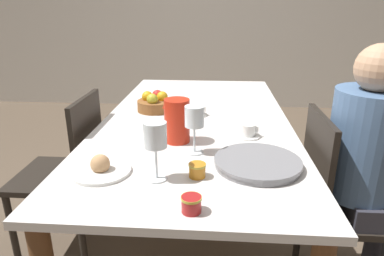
{
  "coord_description": "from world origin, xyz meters",
  "views": [
    {
      "loc": [
        0.11,
        -1.75,
        1.32
      ],
      "look_at": [
        0.0,
        -0.29,
        0.78
      ],
      "focal_mm": 32.0,
      "sensor_mm": 36.0,
      "label": 1
    }
  ],
  "objects_px": {
    "teacup_across": "(197,111)",
    "fruit_bowl": "(155,103)",
    "jam_jar_amber": "(197,169)",
    "jam_jar_red": "(191,203)",
    "wine_glass_juice": "(194,119)",
    "bread_plate": "(101,168)",
    "person_seated": "(372,160)",
    "serving_tray": "(258,163)",
    "teacup_near_person": "(248,131)",
    "red_pitcher": "(177,120)",
    "wine_glass_water": "(155,137)",
    "chair_opposite": "(68,170)",
    "chair_person_side": "(340,201)"
  },
  "relations": [
    {
      "from": "teacup_across",
      "to": "fruit_bowl",
      "type": "bearing_deg",
      "value": 163.56
    },
    {
      "from": "jam_jar_amber",
      "to": "jam_jar_red",
      "type": "xyz_separation_m",
      "value": [
        -0.0,
        -0.22,
        0.0
      ]
    },
    {
      "from": "wine_glass_juice",
      "to": "bread_plate",
      "type": "bearing_deg",
      "value": -148.22
    },
    {
      "from": "person_seated",
      "to": "jam_jar_amber",
      "type": "bearing_deg",
      "value": -69.76
    },
    {
      "from": "person_seated",
      "to": "jam_jar_red",
      "type": "xyz_separation_m",
      "value": [
        -0.72,
        -0.49,
        0.06
      ]
    },
    {
      "from": "teacup_across",
      "to": "serving_tray",
      "type": "relative_size",
      "value": 0.36
    },
    {
      "from": "fruit_bowl",
      "to": "person_seated",
      "type": "bearing_deg",
      "value": -27.45
    },
    {
      "from": "bread_plate",
      "to": "jam_jar_amber",
      "type": "distance_m",
      "value": 0.35
    },
    {
      "from": "teacup_across",
      "to": "bread_plate",
      "type": "relative_size",
      "value": 0.54
    },
    {
      "from": "person_seated",
      "to": "teacup_across",
      "type": "xyz_separation_m",
      "value": [
        -0.76,
        0.45,
        0.06
      ]
    },
    {
      "from": "teacup_near_person",
      "to": "teacup_across",
      "type": "relative_size",
      "value": 1.0
    },
    {
      "from": "red_pitcher",
      "to": "wine_glass_water",
      "type": "bearing_deg",
      "value": -95.21
    },
    {
      "from": "red_pitcher",
      "to": "fruit_bowl",
      "type": "relative_size",
      "value": 0.98
    },
    {
      "from": "wine_glass_water",
      "to": "wine_glass_juice",
      "type": "bearing_deg",
      "value": 63.73
    },
    {
      "from": "jam_jar_amber",
      "to": "wine_glass_water",
      "type": "bearing_deg",
      "value": -169.6
    },
    {
      "from": "teacup_near_person",
      "to": "teacup_across",
      "type": "height_order",
      "value": "same"
    },
    {
      "from": "chair_opposite",
      "to": "teacup_across",
      "type": "relative_size",
      "value": 7.37
    },
    {
      "from": "teacup_across",
      "to": "serving_tray",
      "type": "xyz_separation_m",
      "value": [
        0.27,
        -0.62,
        -0.01
      ]
    },
    {
      "from": "wine_glass_juice",
      "to": "teacup_near_person",
      "type": "bearing_deg",
      "value": 40.32
    },
    {
      "from": "jam_jar_red",
      "to": "fruit_bowl",
      "type": "distance_m",
      "value": 1.05
    },
    {
      "from": "teacup_near_person",
      "to": "teacup_across",
      "type": "bearing_deg",
      "value": 129.74
    },
    {
      "from": "bread_plate",
      "to": "jam_jar_amber",
      "type": "height_order",
      "value": "bread_plate"
    },
    {
      "from": "bread_plate",
      "to": "teacup_across",
      "type": "bearing_deg",
      "value": 66.32
    },
    {
      "from": "wine_glass_water",
      "to": "wine_glass_juice",
      "type": "relative_size",
      "value": 1.06
    },
    {
      "from": "teacup_near_person",
      "to": "wine_glass_water",
      "type": "bearing_deg",
      "value": -128.89
    },
    {
      "from": "chair_opposite",
      "to": "wine_glass_juice",
      "type": "xyz_separation_m",
      "value": [
        0.7,
        -0.3,
        0.41
      ]
    },
    {
      "from": "person_seated",
      "to": "wine_glass_water",
      "type": "distance_m",
      "value": 0.93
    },
    {
      "from": "jam_jar_amber",
      "to": "fruit_bowl",
      "type": "xyz_separation_m",
      "value": [
        -0.29,
        0.79,
        0.02
      ]
    },
    {
      "from": "chair_opposite",
      "to": "fruit_bowl",
      "type": "xyz_separation_m",
      "value": [
        0.44,
        0.28,
        0.31
      ]
    },
    {
      "from": "chair_person_side",
      "to": "bread_plate",
      "type": "relative_size",
      "value": 3.99
    },
    {
      "from": "serving_tray",
      "to": "fruit_bowl",
      "type": "distance_m",
      "value": 0.86
    },
    {
      "from": "teacup_near_person",
      "to": "jam_jar_red",
      "type": "distance_m",
      "value": 0.67
    },
    {
      "from": "red_pitcher",
      "to": "bread_plate",
      "type": "height_order",
      "value": "red_pitcher"
    },
    {
      "from": "teacup_across",
      "to": "bread_plate",
      "type": "height_order",
      "value": "bread_plate"
    },
    {
      "from": "teacup_near_person",
      "to": "teacup_across",
      "type": "distance_m",
      "value": 0.4
    },
    {
      "from": "chair_opposite",
      "to": "bread_plate",
      "type": "xyz_separation_m",
      "value": [
        0.37,
        -0.51,
        0.28
      ]
    },
    {
      "from": "teacup_near_person",
      "to": "jam_jar_amber",
      "type": "height_order",
      "value": "teacup_near_person"
    },
    {
      "from": "teacup_across",
      "to": "fruit_bowl",
      "type": "height_order",
      "value": "fruit_bowl"
    },
    {
      "from": "chair_person_side",
      "to": "wine_glass_water",
      "type": "height_order",
      "value": "wine_glass_water"
    },
    {
      "from": "chair_opposite",
      "to": "bread_plate",
      "type": "bearing_deg",
      "value": -143.81
    },
    {
      "from": "person_seated",
      "to": "jam_jar_red",
      "type": "bearing_deg",
      "value": -56.17
    },
    {
      "from": "bread_plate",
      "to": "jam_jar_red",
      "type": "height_order",
      "value": "bread_plate"
    },
    {
      "from": "red_pitcher",
      "to": "chair_opposite",
      "type": "bearing_deg",
      "value": 163.35
    },
    {
      "from": "wine_glass_juice",
      "to": "jam_jar_red",
      "type": "relative_size",
      "value": 3.2
    },
    {
      "from": "wine_glass_juice",
      "to": "teacup_across",
      "type": "bearing_deg",
      "value": 92.1
    },
    {
      "from": "jam_jar_amber",
      "to": "wine_glass_juice",
      "type": "bearing_deg",
      "value": 96.5
    },
    {
      "from": "jam_jar_amber",
      "to": "teacup_near_person",
      "type": "bearing_deg",
      "value": 62.79
    },
    {
      "from": "chair_person_side",
      "to": "fruit_bowl",
      "type": "bearing_deg",
      "value": -118.02
    },
    {
      "from": "bread_plate",
      "to": "fruit_bowl",
      "type": "height_order",
      "value": "fruit_bowl"
    },
    {
      "from": "person_seated",
      "to": "serving_tray",
      "type": "bearing_deg",
      "value": -71.33
    }
  ]
}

